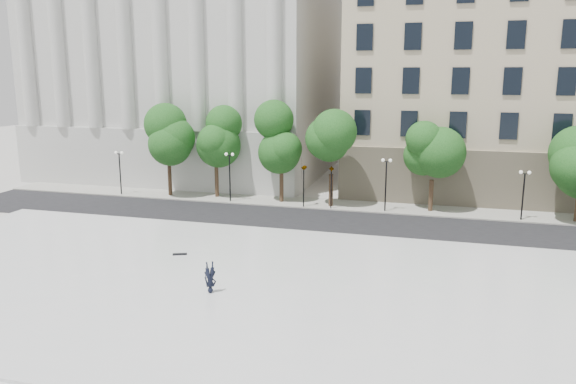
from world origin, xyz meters
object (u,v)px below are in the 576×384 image
(skateboard, at_px, (180,254))
(traffic_light_east, at_px, (332,166))
(traffic_light_west, at_px, (304,165))
(person_lying, at_px, (211,288))

(skateboard, bearing_deg, traffic_light_east, 45.91)
(traffic_light_east, bearing_deg, skateboard, -112.14)
(traffic_light_east, xyz_separation_m, skateboard, (-6.35, -15.61, -3.27))
(traffic_light_west, relative_size, traffic_light_east, 1.00)
(traffic_light_west, distance_m, skateboard, 16.43)
(skateboard, bearing_deg, person_lying, -72.28)
(traffic_light_east, distance_m, skateboard, 17.17)
(traffic_light_west, relative_size, skateboard, 4.96)
(traffic_light_east, distance_m, person_lying, 21.02)
(traffic_light_east, relative_size, skateboard, 4.98)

